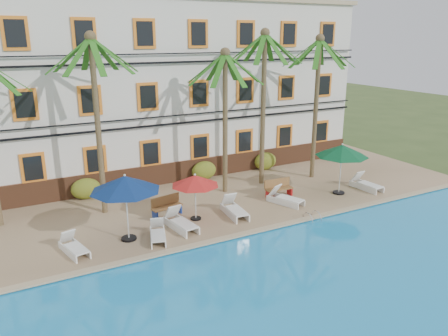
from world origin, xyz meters
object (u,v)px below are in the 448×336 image
lounger_b (158,233)px  umbrella_blue (125,184)px  palm_d (264,88)px  palm_e (317,89)px  pool_ladder (312,219)px  lounger_a (74,247)px  lounger_f (366,184)px  bench_left (166,206)px  lounger_d (234,209)px  lounger_e (285,198)px  palm_c (225,102)px  lounger_c (180,222)px  umbrella_green (342,151)px  palm_b (96,102)px  bench_right (278,188)px  umbrella_red (195,181)px

lounger_b → umbrella_blue: bearing=152.7°
palm_d → lounger_b: palm_d is taller
palm_e → pool_ladder: size_ratio=11.03×
lounger_a → lounger_f: lounger_f is taller
bench_left → lounger_f: bearing=-8.8°
lounger_d → lounger_e: 2.98m
lounger_b → lounger_f: lounger_f is taller
palm_c → bench_left: size_ratio=4.83×
lounger_c → bench_left: lounger_c is taller
lounger_d → lounger_b: bearing=-169.5°
umbrella_green → lounger_d: 6.72m
lounger_a → palm_b: bearing=60.2°
palm_b → bench_right: 10.07m
lounger_f → pool_ladder: size_ratio=2.60×
palm_d → umbrella_red: size_ratio=3.86×
lounger_b → lounger_d: (4.05, 0.75, 0.04)m
palm_d → umbrella_red: bearing=-151.6°
lounger_f → pool_ladder: lounger_f is taller
palm_d → lounger_f: (4.53, -3.56, -5.10)m
umbrella_blue → bench_right: bearing=8.9°
umbrella_blue → umbrella_red: size_ratio=1.29×
lounger_f → palm_c: bearing=154.8°
lounger_a → bench_left: bearing=22.2°
umbrella_blue → umbrella_green: 11.51m
palm_d → lounger_d: size_ratio=4.21×
lounger_f → palm_e: bearing=111.4°
umbrella_red → bench_right: size_ratio=1.44×
umbrella_blue → lounger_d: (5.12, 0.20, -2.13)m
palm_e → lounger_d: palm_e is taller
palm_e → lounger_b: palm_e is taller
palm_b → palm_c: size_ratio=1.10×
palm_c → palm_d: bearing=5.9°
umbrella_green → pool_ladder: size_ratio=3.71×
umbrella_blue → lounger_e: (8.09, 0.29, -2.15)m
lounger_e → bench_right: bearing=72.7°
umbrella_red → lounger_f: size_ratio=1.14×
lounger_e → bench_right: size_ratio=1.31×
palm_b → lounger_c: palm_b is taller
palm_e → lounger_e: palm_e is taller
palm_d → palm_e: 3.34m
lounger_a → umbrella_red: bearing=7.7°
palm_b → lounger_f: size_ratio=4.30×
umbrella_blue → lounger_c: size_ratio=1.38×
palm_e → bench_left: bearing=-171.7°
palm_c → palm_d: (2.49, 0.26, 0.55)m
umbrella_green → bench_left: umbrella_green is taller
palm_d → pool_ladder: size_ratio=11.42×
lounger_f → bench_left: bearing=171.2°
lounger_c → lounger_b: bearing=-156.7°
palm_d → lounger_a: bearing=-161.4°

